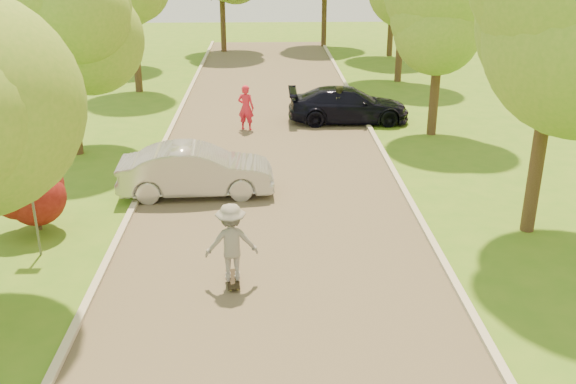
{
  "coord_description": "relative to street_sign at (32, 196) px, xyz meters",
  "views": [
    {
      "loc": [
        -0.16,
        -10.39,
        7.35
      ],
      "look_at": [
        0.36,
        4.72,
        1.3
      ],
      "focal_mm": 40.0,
      "sensor_mm": 36.0,
      "label": 1
    }
  ],
  "objects": [
    {
      "name": "ground",
      "position": [
        5.8,
        -4.0,
        -1.56
      ],
      "size": [
        100.0,
        100.0,
        0.0
      ],
      "primitive_type": "plane",
      "color": "#3F721B",
      "rests_on": "ground"
    },
    {
      "name": "road",
      "position": [
        5.8,
        4.0,
        -1.56
      ],
      "size": [
        8.0,
        60.0,
        0.01
      ],
      "primitive_type": "cube",
      "color": "#4C4438",
      "rests_on": "ground"
    },
    {
      "name": "curb_left",
      "position": [
        1.75,
        4.0,
        -1.5
      ],
      "size": [
        0.18,
        60.0,
        0.12
      ],
      "primitive_type": "cube",
      "color": "#B2AD9E",
      "rests_on": "ground"
    },
    {
      "name": "curb_right",
      "position": [
        9.85,
        4.0,
        -1.5
      ],
      "size": [
        0.18,
        60.0,
        0.12
      ],
      "primitive_type": "cube",
      "color": "#B2AD9E",
      "rests_on": "ground"
    },
    {
      "name": "street_sign",
      "position": [
        0.0,
        0.0,
        0.0
      ],
      "size": [
        0.55,
        0.06,
        2.17
      ],
      "color": "#59595E",
      "rests_on": "ground"
    },
    {
      "name": "red_shrub",
      "position": [
        -0.5,
        1.5,
        -0.47
      ],
      "size": [
        1.7,
        1.7,
        1.95
      ],
      "color": "#382619",
      "rests_on": "ground"
    },
    {
      "name": "tree_l_midb",
      "position": [
        -1.01,
        8.0,
        3.02
      ],
      "size": [
        4.3,
        4.2,
        6.62
      ],
      "color": "#382619",
      "rests_on": "ground"
    },
    {
      "name": "tree_r_mida",
      "position": [
        12.82,
        1.0,
        3.97
      ],
      "size": [
        5.13,
        5.0,
        7.95
      ],
      "color": "#382619",
      "rests_on": "ground"
    },
    {
      "name": "tree_r_midb",
      "position": [
        12.4,
        10.0,
        3.32
      ],
      "size": [
        4.51,
        4.4,
        7.01
      ],
      "color": "#382619",
      "rests_on": "ground"
    },
    {
      "name": "silver_sedan",
      "position": [
        3.5,
        3.91,
        -0.8
      ],
      "size": [
        4.72,
        1.87,
        1.53
      ],
      "primitive_type": "imported",
      "rotation": [
        0.0,
        0.0,
        1.63
      ],
      "color": "#AAAAAE",
      "rests_on": "ground"
    },
    {
      "name": "dark_sedan",
      "position": [
        9.1,
        11.92,
        -0.83
      ],
      "size": [
        5.08,
        2.09,
        1.47
      ],
      "primitive_type": "imported",
      "rotation": [
        0.0,
        0.0,
        1.56
      ],
      "color": "black",
      "rests_on": "ground"
    },
    {
      "name": "longboard",
      "position": [
        4.83,
        -1.59,
        -1.46
      ],
      "size": [
        0.37,
        0.96,
        0.11
      ],
      "rotation": [
        0.0,
        0.0,
        3.27
      ],
      "color": "black",
      "rests_on": "ground"
    },
    {
      "name": "skateboarder",
      "position": [
        4.83,
        -1.59,
        -0.53
      ],
      "size": [
        1.26,
        0.82,
        1.83
      ],
      "primitive_type": "imported",
      "rotation": [
        0.0,
        0.0,
        3.27
      ],
      "color": "gray",
      "rests_on": "longboard"
    },
    {
      "name": "person_striped",
      "position": [
        4.82,
        10.86,
        -0.64
      ],
      "size": [
        0.79,
        0.65,
        1.85
      ],
      "primitive_type": "imported",
      "rotation": [
        0.0,
        0.0,
        2.79
      ],
      "color": "red",
      "rests_on": "ground"
    },
    {
      "name": "person_olive",
      "position": [
        8.6,
        11.45,
        -0.73
      ],
      "size": [
        0.86,
        0.69,
        1.67
      ],
      "primitive_type": "imported",
      "rotation": [
        0.0,
        0.0,
        3.22
      ],
      "color": "#2F3620",
      "rests_on": "ground"
    }
  ]
}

